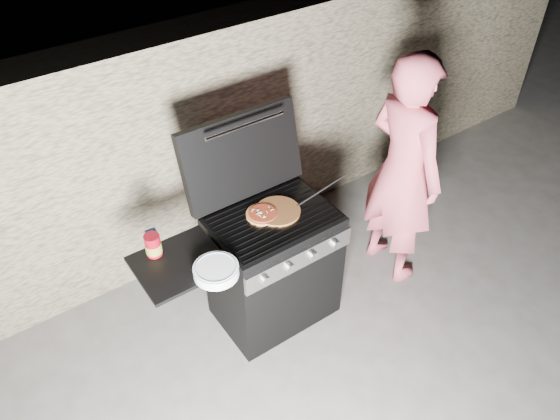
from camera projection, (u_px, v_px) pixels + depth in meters
ground at (274, 310)px, 4.05m from camera, size 50.00×50.00×0.00m
stone_wall at (195, 144)px, 4.13m from camera, size 8.00×0.35×1.80m
gas_grill at (243, 283)px, 3.65m from camera, size 1.34×0.79×0.91m
pizza_topped at (263, 214)px, 3.47m from camera, size 0.23×0.23×0.02m
pizza_plain at (278, 211)px, 3.50m from camera, size 0.32×0.32×0.02m
sauce_jar at (153, 245)px, 3.18m from camera, size 0.09×0.09×0.14m
blue_carton at (152, 239)px, 3.23m from camera, size 0.06×0.04×0.13m
plate_stack at (216, 271)px, 3.08m from camera, size 0.34×0.34×0.06m
person at (403, 172)px, 3.85m from camera, size 0.44×0.67×1.81m
tongs at (321, 191)px, 3.60m from camera, size 0.43×0.02×0.09m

